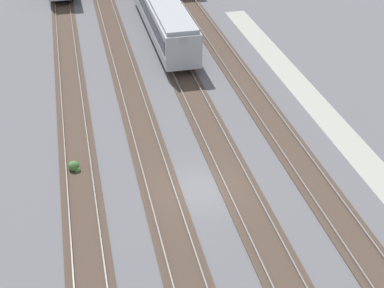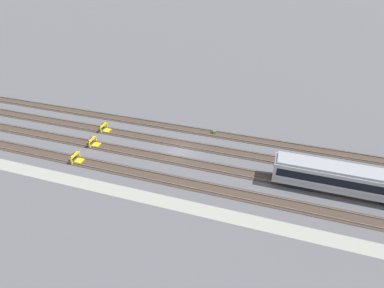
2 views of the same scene
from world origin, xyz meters
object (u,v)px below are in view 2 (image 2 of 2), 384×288
(bumper_stop_near_inner_track, at_px, (94,142))
(bumper_stop_middle_track, at_px, (105,128))
(subway_car_front_row_right_inner, at_px, (350,180))
(bumper_stop_nearest_track, at_px, (77,158))
(weed_clump, at_px, (213,132))

(bumper_stop_near_inner_track, relative_size, bumper_stop_middle_track, 1.00)
(subway_car_front_row_right_inner, relative_size, bumper_stop_nearest_track, 9.00)
(bumper_stop_middle_track, bearing_deg, subway_car_front_row_right_inner, -6.74)
(subway_car_front_row_right_inner, bearing_deg, bumper_stop_nearest_track, -173.19)
(bumper_stop_nearest_track, xyz_separation_m, bumper_stop_near_inner_track, (0.04, 4.29, 0.00))
(subway_car_front_row_right_inner, xyz_separation_m, bumper_stop_nearest_track, (-35.72, -4.27, -1.53))
(bumper_stop_near_inner_track, height_order, weed_clump, bumper_stop_near_inner_track)
(bumper_stop_nearest_track, relative_size, weed_clump, 2.18)
(bumper_stop_middle_track, relative_size, weed_clump, 2.18)
(bumper_stop_middle_track, distance_m, weed_clump, 17.83)
(subway_car_front_row_right_inner, distance_m, bumper_stop_nearest_track, 36.00)
(subway_car_front_row_right_inner, relative_size, bumper_stop_middle_track, 8.97)
(bumper_stop_near_inner_track, bearing_deg, subway_car_front_row_right_inner, -0.04)
(subway_car_front_row_right_inner, xyz_separation_m, weed_clump, (-19.07, 8.85, -1.80))
(subway_car_front_row_right_inner, distance_m, bumper_stop_middle_track, 36.59)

